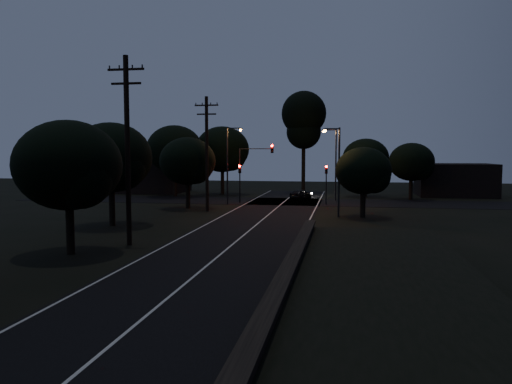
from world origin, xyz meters
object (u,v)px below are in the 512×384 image
(utility_pole_mid, at_px, (127,147))
(utility_pole_far, at_px, (207,152))
(signal_left, at_px, (240,176))
(tall_pine, at_px, (304,120))
(streetlight_c, at_px, (337,165))
(car, at_px, (301,194))
(streetlight_a, at_px, (229,160))
(signal_right, at_px, (326,177))
(streetlight_b, at_px, (334,159))
(signal_mast, at_px, (255,163))

(utility_pole_mid, xyz_separation_m, utility_pole_far, (0.00, 17.00, -0.25))
(signal_left, bearing_deg, tall_pine, 69.54)
(streetlight_c, bearing_deg, tall_pine, 100.93)
(utility_pole_mid, bearing_deg, signal_left, 86.79)
(signal_left, bearing_deg, car, 42.16)
(tall_pine, relative_size, streetlight_a, 1.70)
(signal_left, height_order, signal_right, same)
(utility_pole_far, xyz_separation_m, streetlight_a, (0.69, 6.00, -0.85))
(streetlight_c, height_order, car, streetlight_c)
(utility_pole_far, distance_m, signal_right, 13.53)
(streetlight_a, relative_size, streetlight_c, 1.07)
(signal_left, relative_size, streetlight_b, 0.51)
(utility_pole_mid, distance_m, signal_left, 25.19)
(tall_pine, xyz_separation_m, streetlight_a, (-6.31, -17.00, -5.15))
(utility_pole_mid, distance_m, tall_pine, 40.81)
(signal_left, height_order, streetlight_b, streetlight_b)
(streetlight_b, bearing_deg, tall_pine, 111.38)
(signal_left, xyz_separation_m, streetlight_c, (10.43, -9.99, 1.51))
(tall_pine, xyz_separation_m, signal_left, (-5.60, -15.01, -6.95))
(tall_pine, xyz_separation_m, signal_right, (3.60, -15.01, -6.95))
(signal_mast, distance_m, streetlight_c, 13.28)
(signal_left, distance_m, streetlight_a, 2.77)
(signal_left, bearing_deg, utility_pole_mid, -93.21)
(utility_pole_mid, xyz_separation_m, tall_pine, (7.00, 40.00, 4.05))
(tall_pine, height_order, streetlight_a, tall_pine)
(streetlight_c, distance_m, car, 16.53)
(signal_mast, height_order, streetlight_b, streetlight_b)
(utility_pole_mid, bearing_deg, signal_mast, 82.96)
(utility_pole_mid, xyz_separation_m, signal_right, (10.60, 24.99, -2.90))
(utility_pole_far, bearing_deg, car, 60.99)
(utility_pole_far, height_order, signal_right, utility_pole_far)
(utility_pole_mid, bearing_deg, utility_pole_far, 90.00)
(streetlight_a, bearing_deg, signal_left, 70.41)
(tall_pine, height_order, streetlight_b, tall_pine)
(utility_pole_mid, height_order, signal_left, utility_pole_mid)
(signal_mast, xyz_separation_m, streetlight_c, (8.74, -9.99, 0.01))
(signal_right, height_order, streetlight_c, streetlight_c)
(signal_left, xyz_separation_m, streetlight_b, (9.91, 4.01, 1.80))
(tall_pine, bearing_deg, signal_mast, -104.62)
(utility_pole_far, relative_size, signal_mast, 1.68)
(tall_pine, height_order, streetlight_c, tall_pine)
(signal_mast, height_order, car, signal_mast)
(tall_pine, relative_size, streetlight_b, 1.70)
(signal_right, distance_m, streetlight_c, 10.18)
(streetlight_a, height_order, streetlight_b, same)
(signal_right, bearing_deg, utility_pole_mid, -112.99)
(streetlight_a, bearing_deg, signal_mast, 39.77)
(utility_pole_mid, bearing_deg, car, 76.22)
(signal_right, xyz_separation_m, streetlight_c, (1.23, -9.99, 1.51))
(streetlight_c, bearing_deg, utility_pole_mid, -128.26)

